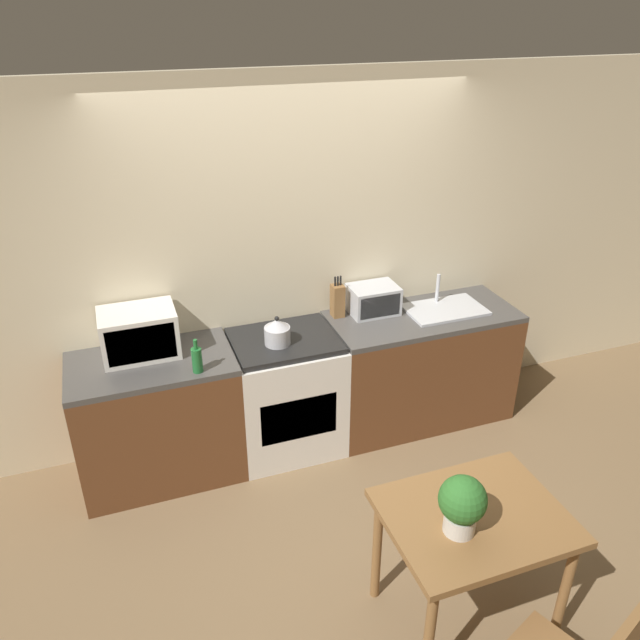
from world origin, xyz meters
The scene contains 13 objects.
ground_plane centered at (0.00, 0.00, 0.00)m, with size 16.00×16.00×0.00m, color brown.
wall_back centered at (0.00, 1.11, 1.30)m, with size 10.00×0.06×2.60m.
counter_left_run centered at (-1.07, 0.77, 0.45)m, with size 1.06×0.62×0.90m.
counter_right_run centered at (0.90, 0.77, 0.45)m, with size 1.40×0.62×0.90m.
stove_range centered at (-0.17, 0.76, 0.45)m, with size 0.75×0.62×0.90m.
kettle centered at (-0.24, 0.71, 0.99)m, with size 0.18×0.18×0.21m.
microwave centered at (-1.11, 0.88, 1.05)m, with size 0.48×0.34×0.31m.
bottle centered at (-0.80, 0.54, 0.99)m, with size 0.07×0.07×0.23m.
knife_block centered at (0.29, 0.96, 1.02)m, with size 0.08×0.10×0.31m.
toaster_oven centered at (0.56, 0.92, 1.00)m, with size 0.35×0.26×0.21m.
sink_basin centered at (1.08, 0.77, 0.91)m, with size 0.58×0.37×0.24m.
dining_table centered at (0.27, -0.96, 0.64)m, with size 0.88×0.69×0.74m.
potted_plant centered at (0.14, -1.02, 0.91)m, with size 0.23×0.23×0.31m.
Camera 1 is at (-1.20, -2.83, 2.98)m, focal length 35.00 mm.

